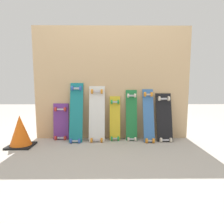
{
  "coord_description": "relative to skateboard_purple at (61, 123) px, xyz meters",
  "views": [
    {
      "loc": [
        -0.03,
        -2.97,
        0.81
      ],
      "look_at": [
        0.0,
        -0.07,
        0.43
      ],
      "focal_mm": 31.24,
      "sensor_mm": 36.0,
      "label": 1
    }
  ],
  "objects": [
    {
      "name": "skateboard_black",
      "position": [
        1.58,
        -0.08,
        0.08
      ],
      "size": [
        0.23,
        0.28,
        0.77
      ],
      "color": "black",
      "rests_on": "ground"
    },
    {
      "name": "plywood_wall_panel",
      "position": [
        0.79,
        0.07,
        0.61
      ],
      "size": [
        2.38,
        0.04,
        1.71
      ],
      "primitive_type": "cube",
      "color": "tan",
      "rests_on": "ground"
    },
    {
      "name": "skateboard_blue",
      "position": [
        1.34,
        -0.1,
        0.11
      ],
      "size": [
        0.16,
        0.32,
        0.84
      ],
      "color": "#386BAD",
      "rests_on": "ground"
    },
    {
      "name": "skateboard_green",
      "position": [
        1.09,
        -0.04,
        0.1
      ],
      "size": [
        0.17,
        0.21,
        0.83
      ],
      "color": "#1E7238",
      "rests_on": "ground"
    },
    {
      "name": "skateboard_white",
      "position": [
        0.56,
        -0.07,
        0.13
      ],
      "size": [
        0.24,
        0.28,
        0.89
      ],
      "color": "silver",
      "rests_on": "ground"
    },
    {
      "name": "skateboard_purple",
      "position": [
        0.0,
        0.0,
        0.0
      ],
      "size": [
        0.23,
        0.14,
        0.62
      ],
      "color": "#6B338C",
      "rests_on": "ground"
    },
    {
      "name": "traffic_cone",
      "position": [
        -0.46,
        -0.38,
        -0.03
      ],
      "size": [
        0.33,
        0.33,
        0.43
      ],
      "color": "black",
      "rests_on": "ground"
    },
    {
      "name": "skateboard_yellow",
      "position": [
        0.83,
        -0.03,
        0.06
      ],
      "size": [
        0.16,
        0.2,
        0.73
      ],
      "color": "gold",
      "rests_on": "ground"
    },
    {
      "name": "ground_plane",
      "position": [
        0.79,
        0.0,
        -0.25
      ],
      "size": [
        12.0,
        12.0,
        0.0
      ],
      "primitive_type": "plane",
      "color": "#B2AAA0"
    },
    {
      "name": "skateboard_teal",
      "position": [
        0.26,
        -0.09,
        0.16
      ],
      "size": [
        0.2,
        0.32,
        0.93
      ],
      "color": "#197A7F",
      "rests_on": "ground"
    }
  ]
}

